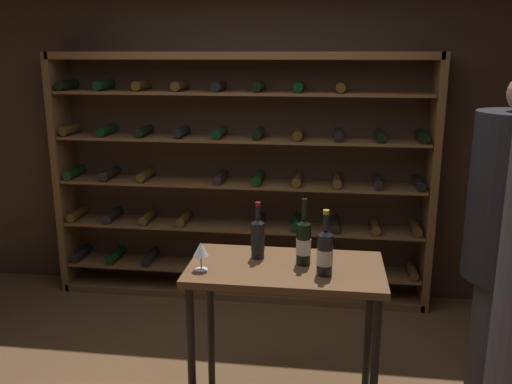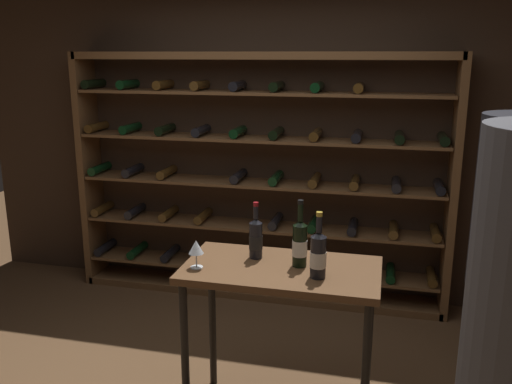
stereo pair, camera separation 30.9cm
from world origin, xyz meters
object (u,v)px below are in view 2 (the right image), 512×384
at_px(wine_bottle_red_label, 256,238).
at_px(wine_rack, 256,180).
at_px(wine_bottle_black_capsule, 318,254).
at_px(wine_glass_stemmed_center, 196,248).
at_px(tasting_table, 281,288).
at_px(wine_bottle_green_slim, 300,243).

bearing_deg(wine_bottle_red_label, wine_rack, 103.50).
xyz_separation_m(wine_bottle_black_capsule, wine_glass_stemmed_center, (-0.65, -0.03, -0.01)).
xyz_separation_m(wine_rack, wine_glass_stemmed_center, (0.09, -1.73, 0.02)).
bearing_deg(wine_bottle_red_label, wine_glass_stemmed_center, -141.14).
bearing_deg(wine_glass_stemmed_center, tasting_table, 15.29).
height_order(wine_bottle_red_label, wine_glass_stemmed_center, wine_bottle_red_label).
bearing_deg(wine_rack, wine_bottle_red_label, -76.50).
bearing_deg(wine_bottle_green_slim, wine_bottle_black_capsule, -48.27).
height_order(wine_bottle_green_slim, wine_glass_stemmed_center, wine_bottle_green_slim).
relative_size(wine_rack, wine_glass_stemmed_center, 20.43).
relative_size(wine_bottle_green_slim, wine_glass_stemmed_center, 2.39).
bearing_deg(wine_bottle_black_capsule, wine_bottle_green_slim, 131.73).
relative_size(tasting_table, wine_glass_stemmed_center, 6.83).
bearing_deg(wine_bottle_black_capsule, wine_bottle_red_label, 152.54).
height_order(tasting_table, wine_bottle_green_slim, wine_bottle_green_slim).
bearing_deg(wine_bottle_black_capsule, wine_rack, 113.40).
relative_size(wine_rack, wine_bottle_red_label, 9.76).
distance_m(wine_rack, tasting_table, 1.71).
bearing_deg(wine_bottle_black_capsule, tasting_table, 155.62).
distance_m(wine_bottle_green_slim, wine_glass_stemmed_center, 0.56).
xyz_separation_m(wine_bottle_red_label, wine_bottle_green_slim, (0.26, -0.06, 0.01)).
xyz_separation_m(wine_bottle_green_slim, wine_glass_stemmed_center, (-0.53, -0.16, -0.02)).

